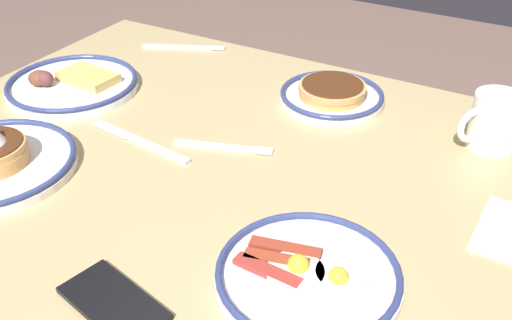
{
  "coord_description": "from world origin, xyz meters",
  "views": [
    {
      "loc": [
        -0.45,
        0.7,
        1.28
      ],
      "look_at": [
        -0.05,
        -0.0,
        0.75
      ],
      "focal_mm": 41.96,
      "sensor_mm": 36.0,
      "label": 1
    }
  ],
  "objects_px": {
    "plate_near_main": "(332,95)",
    "fork_near": "(223,147)",
    "butter_knife": "(139,141)",
    "plate_center_pancakes": "(308,275)",
    "cell_phone": "(113,303)",
    "plate_far_companion": "(71,84)",
    "coffee_mug": "(494,121)",
    "fork_far": "(184,47)"
  },
  "relations": [
    {
      "from": "plate_far_companion",
      "to": "coffee_mug",
      "type": "distance_m",
      "value": 0.82
    },
    {
      "from": "plate_near_main",
      "to": "plate_center_pancakes",
      "type": "relative_size",
      "value": 0.85
    },
    {
      "from": "plate_far_companion",
      "to": "fork_near",
      "type": "xyz_separation_m",
      "value": [
        -0.4,
        0.04,
        -0.01
      ]
    },
    {
      "from": "plate_near_main",
      "to": "cell_phone",
      "type": "relative_size",
      "value": 1.44
    },
    {
      "from": "plate_near_main",
      "to": "plate_far_companion",
      "type": "relative_size",
      "value": 0.77
    },
    {
      "from": "plate_far_companion",
      "to": "butter_knife",
      "type": "xyz_separation_m",
      "value": [
        -0.25,
        0.1,
        -0.01
      ]
    },
    {
      "from": "coffee_mug",
      "to": "fork_far",
      "type": "xyz_separation_m",
      "value": [
        0.72,
        -0.1,
        -0.05
      ]
    },
    {
      "from": "plate_near_main",
      "to": "plate_center_pancakes",
      "type": "bearing_deg",
      "value": 109.95
    },
    {
      "from": "plate_center_pancakes",
      "to": "fork_near",
      "type": "distance_m",
      "value": 0.35
    },
    {
      "from": "plate_far_companion",
      "to": "plate_center_pancakes",
      "type": "bearing_deg",
      "value": 158.31
    },
    {
      "from": "coffee_mug",
      "to": "butter_knife",
      "type": "xyz_separation_m",
      "value": [
        0.55,
        0.29,
        -0.05
      ]
    },
    {
      "from": "plate_far_companion",
      "to": "cell_phone",
      "type": "xyz_separation_m",
      "value": [
        -0.47,
        0.42,
        -0.01
      ]
    },
    {
      "from": "plate_far_companion",
      "to": "butter_knife",
      "type": "distance_m",
      "value": 0.27
    },
    {
      "from": "plate_near_main",
      "to": "fork_far",
      "type": "relative_size",
      "value": 1.1
    },
    {
      "from": "plate_near_main",
      "to": "butter_knife",
      "type": "height_order",
      "value": "plate_near_main"
    },
    {
      "from": "cell_phone",
      "to": "butter_knife",
      "type": "height_order",
      "value": "cell_phone"
    },
    {
      "from": "fork_near",
      "to": "plate_near_main",
      "type": "bearing_deg",
      "value": -110.7
    },
    {
      "from": "cell_phone",
      "to": "fork_near",
      "type": "relative_size",
      "value": 0.82
    },
    {
      "from": "fork_near",
      "to": "plate_center_pancakes",
      "type": "bearing_deg",
      "value": 140.31
    },
    {
      "from": "fork_far",
      "to": "cell_phone",
      "type": "bearing_deg",
      "value": 119.09
    },
    {
      "from": "plate_near_main",
      "to": "coffee_mug",
      "type": "distance_m",
      "value": 0.31
    },
    {
      "from": "coffee_mug",
      "to": "fork_near",
      "type": "height_order",
      "value": "coffee_mug"
    },
    {
      "from": "plate_near_main",
      "to": "plate_far_companion",
      "type": "xyz_separation_m",
      "value": [
        0.49,
        0.21,
        -0.0
      ]
    },
    {
      "from": "plate_center_pancakes",
      "to": "butter_knife",
      "type": "relative_size",
      "value": 1.05
    },
    {
      "from": "plate_center_pancakes",
      "to": "butter_knife",
      "type": "distance_m",
      "value": 0.44
    },
    {
      "from": "cell_phone",
      "to": "plate_far_companion",
      "type": "bearing_deg",
      "value": -28.51
    },
    {
      "from": "plate_center_pancakes",
      "to": "plate_far_companion",
      "type": "xyz_separation_m",
      "value": [
        0.66,
        -0.26,
        0.0
      ]
    },
    {
      "from": "fork_near",
      "to": "fork_far",
      "type": "distance_m",
      "value": 0.46
    },
    {
      "from": "coffee_mug",
      "to": "fork_far",
      "type": "height_order",
      "value": "coffee_mug"
    },
    {
      "from": "fork_far",
      "to": "butter_knife",
      "type": "relative_size",
      "value": 0.81
    },
    {
      "from": "plate_near_main",
      "to": "plate_far_companion",
      "type": "bearing_deg",
      "value": 23.46
    },
    {
      "from": "plate_near_main",
      "to": "fork_near",
      "type": "bearing_deg",
      "value": 69.3
    },
    {
      "from": "coffee_mug",
      "to": "cell_phone",
      "type": "xyz_separation_m",
      "value": [
        0.33,
        0.62,
        -0.05
      ]
    },
    {
      "from": "plate_far_companion",
      "to": "fork_near",
      "type": "distance_m",
      "value": 0.4
    },
    {
      "from": "plate_center_pancakes",
      "to": "coffee_mug",
      "type": "bearing_deg",
      "value": -106.21
    },
    {
      "from": "cell_phone",
      "to": "fork_near",
      "type": "distance_m",
      "value": 0.39
    },
    {
      "from": "plate_near_main",
      "to": "coffee_mug",
      "type": "height_order",
      "value": "coffee_mug"
    },
    {
      "from": "plate_near_main",
      "to": "fork_near",
      "type": "relative_size",
      "value": 1.19
    },
    {
      "from": "plate_near_main",
      "to": "cell_phone",
      "type": "height_order",
      "value": "plate_near_main"
    },
    {
      "from": "plate_near_main",
      "to": "plate_center_pancakes",
      "type": "distance_m",
      "value": 0.51
    },
    {
      "from": "plate_near_main",
      "to": "coffee_mug",
      "type": "xyz_separation_m",
      "value": [
        -0.31,
        0.02,
        0.03
      ]
    },
    {
      "from": "plate_center_pancakes",
      "to": "cell_phone",
      "type": "relative_size",
      "value": 1.69
    }
  ]
}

